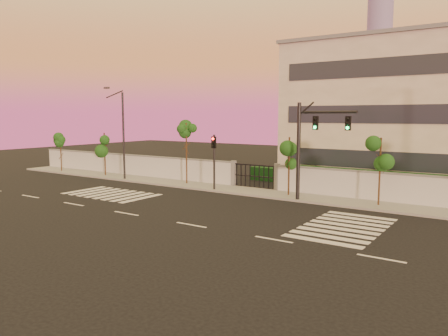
% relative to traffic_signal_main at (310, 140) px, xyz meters
% --- Properties ---
extents(ground, '(120.00, 120.00, 0.00)m').
position_rel_traffic_signal_main_xyz_m(ground, '(-2.85, -9.28, -4.28)').
color(ground, black).
rests_on(ground, ground).
extents(sidewalk, '(60.00, 3.00, 0.15)m').
position_rel_traffic_signal_main_xyz_m(sidewalk, '(-2.85, 1.22, -4.21)').
color(sidewalk, gray).
rests_on(sidewalk, ground).
extents(perimeter_wall, '(60.00, 0.36, 2.20)m').
position_rel_traffic_signal_main_xyz_m(perimeter_wall, '(-2.74, 2.72, -3.21)').
color(perimeter_wall, silver).
rests_on(perimeter_wall, ground).
extents(hedge_row, '(41.00, 4.25, 1.80)m').
position_rel_traffic_signal_main_xyz_m(hedge_row, '(-1.68, 5.46, -3.46)').
color(hedge_row, black).
rests_on(hedge_row, ground).
extents(institutional_building, '(24.40, 12.40, 12.25)m').
position_rel_traffic_signal_main_xyz_m(institutional_building, '(6.15, 12.70, 1.87)').
color(institutional_building, '#BEB6A1').
rests_on(institutional_building, ground).
extents(distant_skyscraper, '(16.00, 16.00, 118.00)m').
position_rel_traffic_signal_main_xyz_m(distant_skyscraper, '(-67.85, 270.72, 57.70)').
color(distant_skyscraper, slate).
rests_on(distant_skyscraper, ground).
extents(road_markings, '(57.00, 7.62, 0.02)m').
position_rel_traffic_signal_main_xyz_m(road_markings, '(-4.43, -5.52, -4.27)').
color(road_markings, silver).
rests_on(road_markings, ground).
extents(street_tree_a, '(1.32, 1.05, 3.84)m').
position_rel_traffic_signal_main_xyz_m(street_tree_a, '(-28.05, 0.72, -1.45)').
color(street_tree_a, '#382314').
rests_on(street_tree_a, ground).
extents(street_tree_b, '(1.57, 1.25, 4.24)m').
position_rel_traffic_signal_main_xyz_m(street_tree_b, '(-21.57, 1.01, -1.15)').
color(street_tree_b, '#382314').
rests_on(street_tree_b, ground).
extents(street_tree_c, '(1.50, 1.20, 5.29)m').
position_rel_traffic_signal_main_xyz_m(street_tree_c, '(-11.73, 1.39, -0.39)').
color(street_tree_c, '#382314').
rests_on(street_tree_c, ground).
extents(street_tree_d, '(1.51, 1.20, 4.36)m').
position_rel_traffic_signal_main_xyz_m(street_tree_d, '(-2.09, 1.22, -1.07)').
color(street_tree_d, '#382314').
rests_on(street_tree_d, ground).
extents(street_tree_e, '(1.45, 1.15, 4.50)m').
position_rel_traffic_signal_main_xyz_m(street_tree_e, '(4.31, 1.21, -0.97)').
color(street_tree_e, '#382314').
rests_on(street_tree_e, ground).
extents(traffic_signal_main, '(4.23, 1.24, 6.77)m').
position_rel_traffic_signal_main_xyz_m(traffic_signal_main, '(0.00, 0.00, 0.00)').
color(traffic_signal_main, black).
rests_on(traffic_signal_main, ground).
extents(traffic_signal_secondary, '(0.34, 0.34, 4.43)m').
position_rel_traffic_signal_main_xyz_m(traffic_signal_secondary, '(-8.03, 0.16, -1.47)').
color(traffic_signal_secondary, black).
rests_on(traffic_signal_secondary, ground).
extents(streetlight_west, '(0.50, 2.01, 8.35)m').
position_rel_traffic_signal_main_xyz_m(streetlight_west, '(-18.23, 0.17, 0.23)').
color(streetlight_west, black).
rests_on(streetlight_west, ground).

